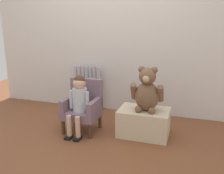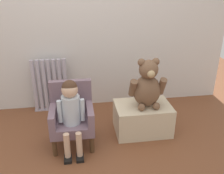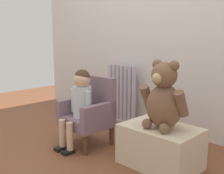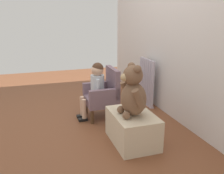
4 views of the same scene
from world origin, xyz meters
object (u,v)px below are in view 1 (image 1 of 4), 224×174
at_px(child_armchair, 83,106).
at_px(low_bench, 144,122).
at_px(child_figure, 79,97).
at_px(large_teddy_bear, 147,91).
at_px(radiator, 87,88).

relative_size(child_armchair, low_bench, 1.08).
height_order(child_figure, low_bench, child_figure).
bearing_deg(child_figure, low_bench, 14.07).
xyz_separation_m(child_armchair, large_teddy_bear, (0.77, 0.07, 0.24)).
xyz_separation_m(child_armchair, child_figure, (-0.00, -0.11, 0.15)).
bearing_deg(radiator, large_teddy_bear, -32.18).
xyz_separation_m(radiator, low_bench, (1.00, -0.63, -0.17)).
bearing_deg(low_bench, child_armchair, -173.85).
relative_size(radiator, child_figure, 0.94).
bearing_deg(child_figure, radiator, 107.47).
relative_size(low_bench, large_teddy_bear, 1.14).
relative_size(child_figure, low_bench, 1.22).
height_order(child_armchair, low_bench, child_armchair).
bearing_deg(child_armchair, low_bench, 6.15).
height_order(child_figure, large_teddy_bear, large_teddy_bear).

